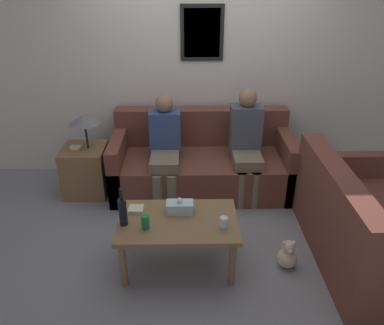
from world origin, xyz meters
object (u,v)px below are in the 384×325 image
person_right (246,142)px  teddy_bear (287,255)px  couch_main (202,163)px  drinking_glass (224,223)px  couch_side (362,228)px  person_left (165,145)px  coffee_table (178,226)px  wine_bottle (123,211)px

person_right → teddy_bear: (0.22, -1.23, -0.53)m
couch_main → drinking_glass: bearing=-85.6°
couch_side → couch_main: bearing=47.7°
couch_side → person_left: 2.11m
coffee_table → teddy_bear: 0.99m
teddy_bear → couch_main: bearing=116.6°
wine_bottle → teddy_bear: bearing=-0.1°
drinking_glass → couch_main: bearing=94.4°
wine_bottle → drinking_glass: (0.81, -0.07, -0.08)m
coffee_table → person_left: bearing=97.7°
couch_side → coffee_table: 1.63m
coffee_table → wine_bottle: size_ratio=2.96×
couch_main → drinking_glass: (0.11, -1.45, 0.22)m
couch_side → person_right: (-0.89, 1.09, 0.35)m
couch_main → wine_bottle: size_ratio=6.03×
couch_side → person_left: size_ratio=1.38×
wine_bottle → drinking_glass: bearing=-4.6°
person_left → teddy_bear: size_ratio=4.17×
wine_bottle → teddy_bear: 1.47m
coffee_table → teddy_bear: coffee_table is taller
wine_bottle → person_left: 1.25m
couch_main → person_right: person_right is taller
coffee_table → person_right: 1.41m
drinking_glass → teddy_bear: bearing=6.2°
couch_side → drinking_glass: 1.29m
coffee_table → wine_bottle: 0.48m
couch_main → couch_side: bearing=-42.3°
couch_main → person_left: 0.55m
wine_bottle → person_right: (1.18, 1.23, 0.05)m
person_left → coffee_table: bearing=-82.3°
couch_side → wine_bottle: 2.10m
wine_bottle → coffee_table: bearing=6.2°
couch_side → person_right: person_right is taller
couch_main → couch_side: 1.85m
wine_bottle → person_right: bearing=46.2°
wine_bottle → teddy_bear: size_ratio=1.23×
wine_bottle → person_left: person_left is taller
teddy_bear → wine_bottle: bearing=179.9°
drinking_glass → person_left: (-0.53, 1.28, 0.09)m
coffee_table → wine_bottle: wine_bottle is taller
coffee_table → drinking_glass: drinking_glass is taller
couch_side → teddy_bear: size_ratio=5.75×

